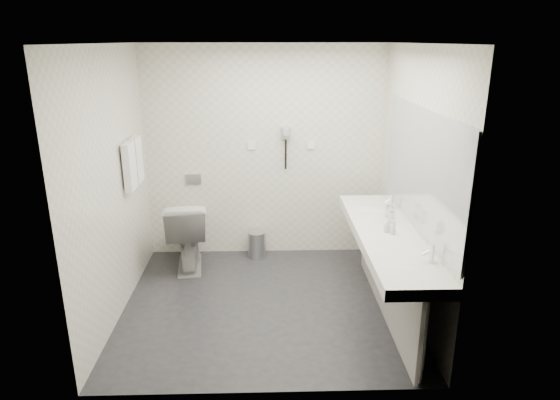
{
  "coord_description": "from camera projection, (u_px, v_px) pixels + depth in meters",
  "views": [
    {
      "loc": [
        0.02,
        -4.34,
        2.53
      ],
      "look_at": [
        0.15,
        0.15,
        1.05
      ],
      "focal_mm": 31.31,
      "sensor_mm": 36.0,
      "label": 1
    }
  ],
  "objects": [
    {
      "name": "dryer_cord",
      "position": [
        286.0,
        154.0,
        5.72
      ],
      "size": [
        0.02,
        0.02,
        0.35
      ],
      "primitive_type": "cylinder",
      "color": "black",
      "rests_on": "dryer_cradle"
    },
    {
      "name": "basin_far",
      "position": [
        372.0,
        210.0,
        5.11
      ],
      "size": [
        0.4,
        0.31,
        0.05
      ],
      "primitive_type": "ellipsoid",
      "color": "white",
      "rests_on": "vanity_counter"
    },
    {
      "name": "wall_left",
      "position": [
        112.0,
        186.0,
        4.48
      ],
      "size": [
        0.0,
        2.6,
        2.6
      ],
      "primitive_type": "plane",
      "rotation": [
        1.57,
        0.0,
        1.57
      ],
      "color": "silver",
      "rests_on": "floor"
    },
    {
      "name": "vanity_post_far",
      "position": [
        367.0,
        236.0,
        5.63
      ],
      "size": [
        0.06,
        0.06,
        0.75
      ],
      "primitive_type": "cylinder",
      "color": "silver",
      "rests_on": "floor"
    },
    {
      "name": "wall_right",
      "position": [
        414.0,
        183.0,
        4.56
      ],
      "size": [
        0.0,
        2.6,
        2.6
      ],
      "primitive_type": "plane",
      "rotation": [
        1.57,
        0.0,
        -1.57
      ],
      "color": "silver",
      "rests_on": "floor"
    },
    {
      "name": "towel_near",
      "position": [
        130.0,
        167.0,
        4.85
      ],
      "size": [
        0.07,
        0.24,
        0.48
      ],
      "primitive_type": "cube",
      "color": "white",
      "rests_on": "towel_rail"
    },
    {
      "name": "glass_left",
      "position": [
        392.0,
        217.0,
        4.69
      ],
      "size": [
        0.07,
        0.07,
        0.11
      ],
      "primitive_type": "cylinder",
      "rotation": [
        0.0,
        0.0,
        -0.24
      ],
      "color": "silver",
      "rests_on": "vanity_counter"
    },
    {
      "name": "soap_bottle_c",
      "position": [
        393.0,
        227.0,
        4.41
      ],
      "size": [
        0.05,
        0.05,
        0.13
      ],
      "primitive_type": "imported",
      "rotation": [
        0.0,
        0.0,
        -0.13
      ],
      "color": "white",
      "rests_on": "vanity_counter"
    },
    {
      "name": "vanity_panel",
      "position": [
        386.0,
        278.0,
        4.64
      ],
      "size": [
        0.03,
        2.15,
        0.75
      ],
      "primitive_type": "cube",
      "color": "#9B9893",
      "rests_on": "floor"
    },
    {
      "name": "faucet_near",
      "position": [
        432.0,
        253.0,
        3.85
      ],
      "size": [
        0.04,
        0.04,
        0.15
      ],
      "primitive_type": "cylinder",
      "color": "silver",
      "rests_on": "vanity_counter"
    },
    {
      "name": "flush_plate",
      "position": [
        193.0,
        179.0,
        5.81
      ],
      "size": [
        0.18,
        0.02,
        0.12
      ],
      "primitive_type": "cube",
      "color": "#B2B5BA",
      "rests_on": "wall_back"
    },
    {
      "name": "bin_lid",
      "position": [
        257.0,
        233.0,
        5.89
      ],
      "size": [
        0.22,
        0.22,
        0.02
      ],
      "primitive_type": "cylinder",
      "color": "#B2B5BA",
      "rests_on": "pedal_bin"
    },
    {
      "name": "mirror",
      "position": [
        421.0,
        168.0,
        4.31
      ],
      "size": [
        0.02,
        2.2,
        1.05
      ],
      "primitive_type": "cube",
      "color": "#B2BCC6",
      "rests_on": "wall_right"
    },
    {
      "name": "basin_near",
      "position": [
        406.0,
        264.0,
        3.88
      ],
      "size": [
        0.4,
        0.31,
        0.05
      ],
      "primitive_type": "ellipsoid",
      "color": "white",
      "rests_on": "vanity_counter"
    },
    {
      "name": "switch_plate_a",
      "position": [
        252.0,
        146.0,
        5.71
      ],
      "size": [
        0.09,
        0.02,
        0.09
      ],
      "primitive_type": "cube",
      "color": "white",
      "rests_on": "wall_back"
    },
    {
      "name": "soap_bottle_a",
      "position": [
        387.0,
        226.0,
        4.47
      ],
      "size": [
        0.05,
        0.05,
        0.11
      ],
      "primitive_type": "imported",
      "rotation": [
        0.0,
        0.0,
        0.0
      ],
      "color": "white",
      "rests_on": "vanity_counter"
    },
    {
      "name": "towel_rail",
      "position": [
        130.0,
        142.0,
        4.91
      ],
      "size": [
        0.02,
        0.62,
        0.02
      ],
      "primitive_type": "cylinder",
      "rotation": [
        1.57,
        0.0,
        0.0
      ],
      "color": "silver",
      "rests_on": "wall_left"
    },
    {
      "name": "dryer_barrel",
      "position": [
        286.0,
        131.0,
        5.58
      ],
      "size": [
        0.08,
        0.14,
        0.08
      ],
      "primitive_type": "cylinder",
      "rotation": [
        1.57,
        0.0,
        0.0
      ],
      "color": "#9D9EA2",
      "rests_on": "dryer_cradle"
    },
    {
      "name": "floor",
      "position": [
        266.0,
        304.0,
        4.91
      ],
      "size": [
        2.8,
        2.8,
        0.0
      ],
      "primitive_type": "plane",
      "color": "#232428",
      "rests_on": "ground"
    },
    {
      "name": "towel_far",
      "position": [
        137.0,
        160.0,
        5.12
      ],
      "size": [
        0.07,
        0.24,
        0.48
      ],
      "primitive_type": "cube",
      "color": "white",
      "rests_on": "towel_rail"
    },
    {
      "name": "wall_front",
      "position": [
        264.0,
        239.0,
        3.29
      ],
      "size": [
        2.8,
        0.0,
        2.8
      ],
      "primitive_type": "plane",
      "rotation": [
        -1.57,
        0.0,
        0.0
      ],
      "color": "silver",
      "rests_on": "floor"
    },
    {
      "name": "ceiling",
      "position": [
        263.0,
        43.0,
        4.13
      ],
      "size": [
        2.8,
        2.8,
        0.0
      ],
      "primitive_type": "plane",
      "rotation": [
        3.14,
        0.0,
        0.0
      ],
      "color": "white",
      "rests_on": "wall_back"
    },
    {
      "name": "dryer_cradle",
      "position": [
        286.0,
        133.0,
        5.66
      ],
      "size": [
        0.1,
        0.04,
        0.14
      ],
      "primitive_type": "cube",
      "color": "#9D9EA2",
      "rests_on": "wall_back"
    },
    {
      "name": "wall_back",
      "position": [
        264.0,
        154.0,
        5.76
      ],
      "size": [
        2.8,
        0.0,
        2.8
      ],
      "primitive_type": "plane",
      "rotation": [
        1.57,
        0.0,
        0.0
      ],
      "color": "silver",
      "rests_on": "floor"
    },
    {
      "name": "vanity_counter",
      "position": [
        386.0,
        237.0,
        4.51
      ],
      "size": [
        0.55,
        2.2,
        0.1
      ],
      "primitive_type": "cube",
      "color": "white",
      "rests_on": "floor"
    },
    {
      "name": "faucet_far",
      "position": [
        391.0,
        201.0,
        5.09
      ],
      "size": [
        0.04,
        0.04,
        0.15
      ],
      "primitive_type": "cylinder",
      "color": "silver",
      "rests_on": "vanity_counter"
    },
    {
      "name": "switch_plate_b",
      "position": [
        311.0,
        145.0,
        5.73
      ],
      "size": [
        0.09,
        0.02,
        0.09
      ],
      "primitive_type": "cube",
      "color": "white",
      "rests_on": "wall_back"
    },
    {
      "name": "toilet",
      "position": [
        187.0,
        233.0,
        5.61
      ],
      "size": [
        0.56,
        0.86,
        0.82
      ],
      "primitive_type": "imported",
      "rotation": [
        0.0,
        0.0,
        3.26
      ],
      "color": "white",
      "rests_on": "floor"
    },
    {
      "name": "glass_right",
      "position": [
        389.0,
        211.0,
        4.83
      ],
      "size": [
        0.09,
        0.09,
        0.12
      ],
      "primitive_type": "cylinder",
      "rotation": [
        0.0,
        0.0,
        0.34
      ],
      "color": "silver",
      "rests_on": "vanity_counter"
    },
    {
      "name": "vanity_post_near",
      "position": [
        423.0,
        342.0,
        3.65
      ],
      "size": [
        0.06,
        0.06,
        0.75
      ],
      "primitive_type": "cylinder",
      "color": "silver",
      "rests_on": "floor"
    },
    {
      "name": "pedal_bin",
      "position": [
        257.0,
        245.0,
        5.94
      ],
      "size": [
        0.25,
        0.25,
        0.31
      ],
      "primitive_type": "cylinder",
      "rotation": [
        0.0,
        0.0,
        0.14
      ],
      "color": "#B2B5BA",
      "rests_on": "floor"
    }
  ]
}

